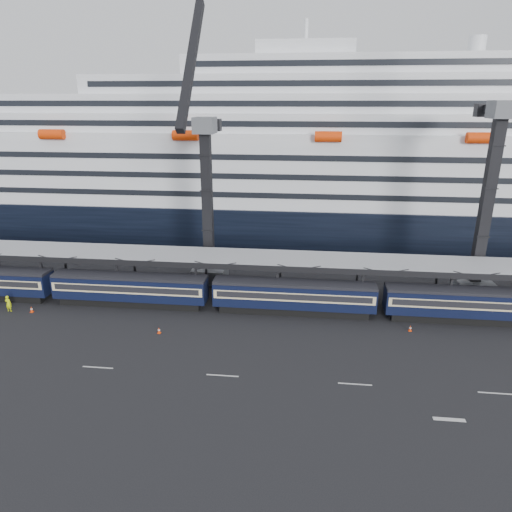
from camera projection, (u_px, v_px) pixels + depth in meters
The scene contains 11 objects.
ground at pixel (372, 361), 44.21m from camera, with size 260.00×260.00×0.00m, color black.
lane_markings at pixel (479, 401), 38.43m from camera, with size 111.00×4.27×0.02m.
train at pixel (322, 297), 53.39m from camera, with size 133.05×3.00×4.05m.
canopy at pixel (361, 262), 55.67m from camera, with size 130.00×6.25×5.53m.
cruise_ship at pixel (340, 167), 83.56m from camera, with size 214.09×28.84×34.00m.
crane_dark_near at pixel (207, 197), 59.95m from camera, with size 4.50×17.75×35.08m.
crane_dark_mid at pixel (490, 194), 54.83m from camera, with size 4.50×18.24×39.64m.
worker at pixel (8, 304), 54.38m from camera, with size 0.74×0.49×2.03m, color #DBF30C.
traffic_cone_b at pixel (32, 309), 54.36m from camera, with size 0.38×0.38×0.77m.
traffic_cone_c at pixel (159, 330), 49.46m from camera, with size 0.36×0.36×0.73m.
traffic_cone_d at pixel (410, 328), 49.94m from camera, with size 0.35×0.35×0.69m.
Camera 1 is at (-6.89, -39.53, 24.01)m, focal length 32.00 mm.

